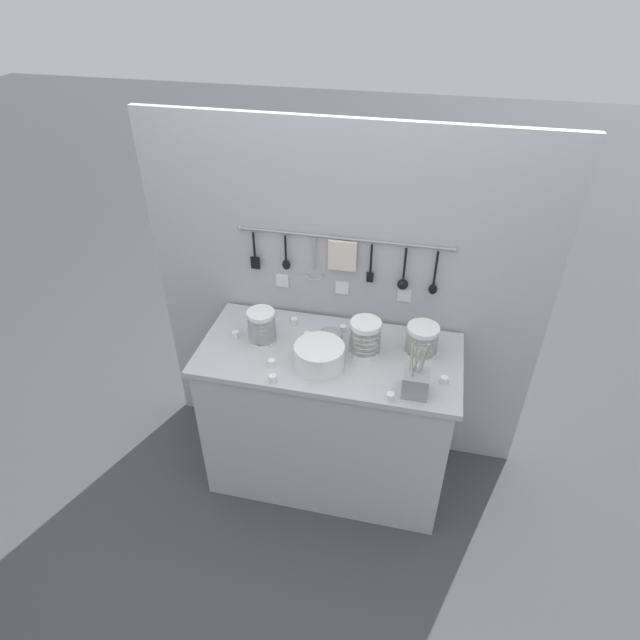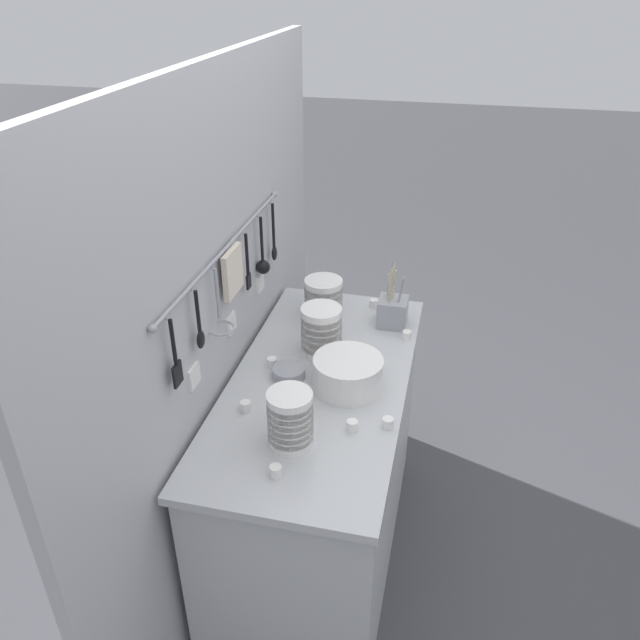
# 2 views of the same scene
# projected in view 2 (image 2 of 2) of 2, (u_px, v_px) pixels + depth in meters

# --- Properties ---
(ground_plane) EXTENTS (20.00, 20.00, 0.00)m
(ground_plane) POSITION_uv_depth(u_px,v_px,m) (320.00, 551.00, 2.70)
(ground_plane) COLOR #424247
(counter) EXTENTS (1.33, 0.62, 0.92)m
(counter) POSITION_uv_depth(u_px,v_px,m) (320.00, 473.00, 2.47)
(counter) COLOR #B7BABC
(counter) RESTS_ON ground
(back_wall) EXTENTS (2.13, 0.11, 1.98)m
(back_wall) POSITION_uv_depth(u_px,v_px,m) (227.00, 349.00, 2.27)
(back_wall) COLOR #B2B2B7
(back_wall) RESTS_ON ground
(bowl_stack_short_front) EXTENTS (0.15, 0.15, 0.19)m
(bowl_stack_short_front) POSITION_uv_depth(u_px,v_px,m) (321.00, 330.00, 2.34)
(bowl_stack_short_front) COLOR white
(bowl_stack_short_front) RESTS_ON counter
(bowl_stack_wide_centre) EXTENTS (0.14, 0.14, 0.19)m
(bowl_stack_wide_centre) POSITION_uv_depth(u_px,v_px,m) (290.00, 419.00, 1.89)
(bowl_stack_wide_centre) COLOR white
(bowl_stack_wide_centre) RESTS_ON counter
(bowl_stack_tall_left) EXTENTS (0.16, 0.16, 0.17)m
(bowl_stack_tall_left) POSITION_uv_depth(u_px,v_px,m) (323.00, 298.00, 2.59)
(bowl_stack_tall_left) COLOR white
(bowl_stack_tall_left) RESTS_ON counter
(plate_stack) EXTENTS (0.25, 0.25, 0.12)m
(plate_stack) POSITION_uv_depth(u_px,v_px,m) (348.00, 373.00, 2.17)
(plate_stack) COLOR white
(plate_stack) RESTS_ON counter
(steel_mixing_bowl) EXTENTS (0.12, 0.12, 0.04)m
(steel_mixing_bowl) POSITION_uv_depth(u_px,v_px,m) (289.00, 372.00, 2.24)
(steel_mixing_bowl) COLOR #93969E
(steel_mixing_bowl) RESTS_ON counter
(cutlery_caddy) EXTENTS (0.12, 0.12, 0.27)m
(cutlery_caddy) POSITION_uv_depth(u_px,v_px,m) (393.00, 311.00, 2.54)
(cutlery_caddy) COLOR #93969E
(cutlery_caddy) RESTS_ON counter
(cup_front_left) EXTENTS (0.04, 0.04, 0.04)m
(cup_front_left) POSITION_uv_depth(u_px,v_px,m) (276.00, 471.00, 1.81)
(cup_front_left) COLOR white
(cup_front_left) RESTS_ON counter
(cup_back_left) EXTENTS (0.04, 0.04, 0.04)m
(cup_back_left) POSITION_uv_depth(u_px,v_px,m) (352.00, 426.00, 1.98)
(cup_back_left) COLOR white
(cup_back_left) RESTS_ON counter
(cup_back_right) EXTENTS (0.04, 0.04, 0.04)m
(cup_back_right) POSITION_uv_depth(u_px,v_px,m) (388.00, 423.00, 1.99)
(cup_back_right) COLOR white
(cup_back_right) RESTS_ON counter
(cup_beside_plates) EXTENTS (0.04, 0.04, 0.04)m
(cup_beside_plates) POSITION_uv_depth(u_px,v_px,m) (407.00, 335.00, 2.46)
(cup_beside_plates) COLOR white
(cup_beside_plates) RESTS_ON counter
(cup_centre) EXTENTS (0.04, 0.04, 0.04)m
(cup_centre) POSITION_uv_depth(u_px,v_px,m) (272.00, 362.00, 2.30)
(cup_centre) COLOR white
(cup_centre) RESTS_ON counter
(cup_edge_far) EXTENTS (0.04, 0.04, 0.04)m
(cup_edge_far) POSITION_uv_depth(u_px,v_px,m) (286.00, 393.00, 2.13)
(cup_edge_far) COLOR white
(cup_edge_far) RESTS_ON counter
(cup_front_right) EXTENTS (0.04, 0.04, 0.04)m
(cup_front_right) POSITION_uv_depth(u_px,v_px,m) (374.00, 303.00, 2.69)
(cup_front_right) COLOR white
(cup_front_right) RESTS_ON counter
(cup_by_caddy) EXTENTS (0.04, 0.04, 0.04)m
(cup_by_caddy) POSITION_uv_depth(u_px,v_px,m) (246.00, 406.00, 2.07)
(cup_by_caddy) COLOR white
(cup_by_caddy) RESTS_ON counter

